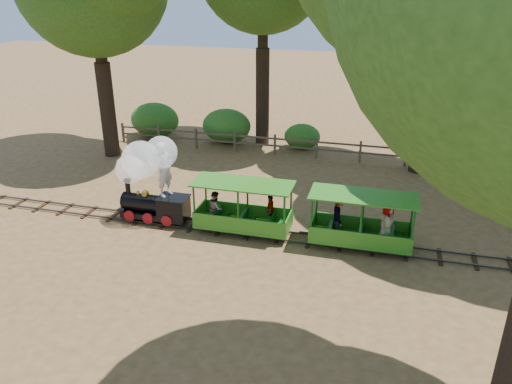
% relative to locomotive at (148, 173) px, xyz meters
% --- Properties ---
extents(ground, '(90.00, 90.00, 0.00)m').
position_rel_locomotive_xyz_m(ground, '(3.56, -0.08, -1.77)').
color(ground, '#9A6C42').
rests_on(ground, ground).
extents(track, '(22.00, 1.00, 0.10)m').
position_rel_locomotive_xyz_m(track, '(3.56, -0.08, -1.70)').
color(track, '#3F3D3A').
rests_on(track, ground).
extents(locomotive, '(2.72, 1.28, 3.13)m').
position_rel_locomotive_xyz_m(locomotive, '(0.00, 0.00, 0.00)').
color(locomotive, black).
rests_on(locomotive, ground).
extents(carriage_front, '(3.24, 1.33, 1.69)m').
position_rel_locomotive_xyz_m(carriage_front, '(3.29, -0.10, -1.04)').
color(carriage_front, '#31821C').
rests_on(carriage_front, track).
extents(carriage_rear, '(3.24, 1.33, 1.69)m').
position_rel_locomotive_xyz_m(carriage_rear, '(7.10, -0.05, -0.95)').
color(carriage_rear, '#31821C').
rests_on(carriage_rear, track).
extents(fence, '(18.10, 0.10, 1.00)m').
position_rel_locomotive_xyz_m(fence, '(3.56, 7.92, -1.19)').
color(fence, brown).
rests_on(fence, ground).
extents(shrub_west, '(2.60, 2.00, 1.80)m').
position_rel_locomotive_xyz_m(shrub_west, '(-4.25, 9.22, -0.87)').
color(shrub_west, '#2D6B1E').
rests_on(shrub_west, ground).
extents(shrub_mid_w, '(2.50, 1.92, 1.73)m').
position_rel_locomotive_xyz_m(shrub_mid_w, '(-0.27, 9.22, -0.90)').
color(shrub_mid_w, '#2D6B1E').
rests_on(shrub_mid_w, ground).
extents(shrub_mid_e, '(1.79, 1.37, 1.24)m').
position_rel_locomotive_xyz_m(shrub_mid_e, '(3.64, 9.22, -1.15)').
color(shrub_mid_e, '#2D6B1E').
rests_on(shrub_mid_e, ground).
extents(shrub_east, '(2.72, 2.09, 1.88)m').
position_rel_locomotive_xyz_m(shrub_east, '(12.56, 9.22, -0.82)').
color(shrub_east, '#2D6B1E').
rests_on(shrub_east, ground).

